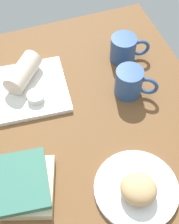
{
  "coord_description": "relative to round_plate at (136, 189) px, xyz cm",
  "views": [
    {
      "loc": [
        -48.52,
        12.97,
        87.78
      ],
      "look_at": [
        6.56,
        -6.22,
        7.0
      ],
      "focal_mm": 52.03,
      "sensor_mm": 36.0,
      "label": 1
    }
  ],
  "objects": [
    {
      "name": "scone_pastry",
      "position": [
        -1.48,
        0.44,
        3.57
      ],
      "size": [
        13.32,
        13.3,
        5.74
      ],
      "primitive_type": "ellipsoid",
      "rotation": [
        0.0,
        0.0,
        0.75
      ],
      "color": "tan",
      "rests_on": "round_plate"
    },
    {
      "name": "second_mug",
      "position": [
        47.44,
        -16.04,
        4.11
      ],
      "size": [
        8.97,
        13.78,
        9.41
      ],
      "color": "#2D518C",
      "rests_on": "dining_table"
    },
    {
      "name": "book_stack",
      "position": [
        10.1,
        27.73,
        1.86
      ],
      "size": [
        20.48,
        18.19,
        5.14
      ],
      "color": "beige",
      "rests_on": "dining_table"
    },
    {
      "name": "breakfast_wrap",
      "position": [
        47.79,
        19.88,
        4.29
      ],
      "size": [
        15.52,
        14.61,
        6.79
      ],
      "primitive_type": "cylinder",
      "rotation": [
        1.57,
        0.0,
        4.01
      ],
      "color": "beige",
      "rests_on": "square_plate"
    },
    {
      "name": "coffee_mug",
      "position": [
        32.19,
        -11.64,
        4.34
      ],
      "size": [
        10.4,
        12.67,
        9.87
      ],
      "color": "#2D518C",
      "rests_on": "dining_table"
    },
    {
      "name": "square_plate",
      "position": [
        43.53,
        19.13,
        0.1
      ],
      "size": [
        26.04,
        26.04,
        1.6
      ],
      "primitive_type": "cube",
      "rotation": [
        0.0,
        0.0,
        -0.09
      ],
      "color": "white",
      "rests_on": "dining_table"
    },
    {
      "name": "round_plate",
      "position": [
        0.0,
        0.0,
        0.0
      ],
      "size": [
        22.99,
        22.99,
        1.4
      ],
      "primitive_type": "cylinder",
      "color": "white",
      "rests_on": "dining_table"
    },
    {
      "name": "dining_table",
      "position": [
        20.18,
        10.27,
        -2.7
      ],
      "size": [
        110.0,
        90.0,
        4.0
      ],
      "primitive_type": "cube",
      "color": "brown",
      "rests_on": "ground"
    },
    {
      "name": "sauce_cup",
      "position": [
        38.21,
        18.2,
        2.14
      ],
      "size": [
        5.53,
        5.53,
        2.31
      ],
      "color": "silver",
      "rests_on": "square_plate"
    }
  ]
}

